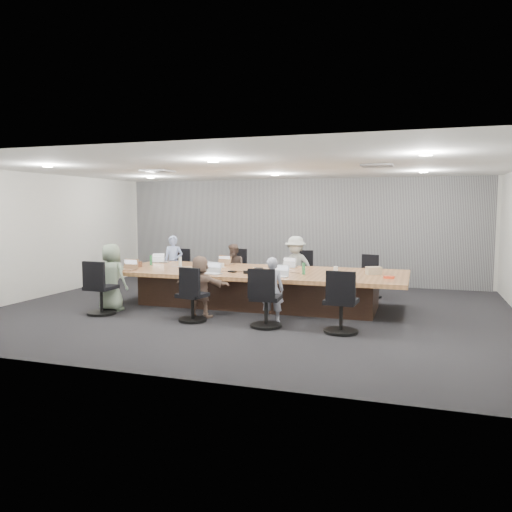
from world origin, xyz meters
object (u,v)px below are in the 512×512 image
(chair_7, at_px, (341,306))
(person_1, at_px, (234,268))
(laptop_5, at_px, (212,274))
(laptop_6, at_px, (280,277))
(chair_1, at_px, (239,274))
(chair_3, at_px, (371,282))
(person_0, at_px, (173,263))
(laptop_4, at_px, (127,270))
(laptop_1, at_px, (226,264))
(bottle_green_left, at_px, (151,260))
(snack_packet, at_px, (389,277))
(conference_table, at_px, (257,287))
(person_4, at_px, (112,277))
(person_6, at_px, (272,290))
(canvas_bag, at_px, (374,271))
(stapler, at_px, (248,272))
(laptop_0, at_px, (163,262))
(chair_2, at_px, (299,276))
(laptop_2, at_px, (290,267))
(bottle_green_right, at_px, (304,269))
(chair_4, at_px, (101,292))
(chair_5, at_px, (192,300))
(person_5, at_px, (200,287))
(chair_0, at_px, (180,273))
(person_2, at_px, (296,266))
(chair_6, at_px, (266,303))

(chair_7, xyz_separation_m, person_1, (-2.99, 3.05, 0.15))
(laptop_5, bearing_deg, laptop_6, 12.03)
(chair_1, distance_m, laptop_6, 3.05)
(chair_3, relative_size, laptop_6, 2.55)
(person_0, xyz_separation_m, laptop_4, (0.05, -2.15, 0.08))
(laptop_1, bearing_deg, bottle_green_left, 33.93)
(chair_7, height_order, laptop_4, chair_7)
(chair_3, bearing_deg, person_1, 20.58)
(laptop_4, height_order, bottle_green_left, bottle_green_left)
(laptop_4, distance_m, snack_packet, 5.26)
(conference_table, height_order, snack_packet, snack_packet)
(person_4, height_order, person_6, person_4)
(chair_3, xyz_separation_m, canvas_bag, (0.17, -1.57, 0.45))
(snack_packet, bearing_deg, canvas_bag, 124.29)
(conference_table, relative_size, laptop_4, 18.04)
(chair_3, bearing_deg, person_4, 47.03)
(conference_table, height_order, stapler, stapler)
(person_6, bearing_deg, laptop_0, -43.51)
(stapler, height_order, snack_packet, stapler)
(conference_table, bearing_deg, chair_1, 120.86)
(chair_2, xyz_separation_m, bottle_green_left, (-3.08, -1.51, 0.44))
(chair_3, bearing_deg, laptop_5, 55.71)
(laptop_2, height_order, laptop_4, same)
(laptop_6, bearing_deg, laptop_1, 139.68)
(chair_7, relative_size, stapler, 5.08)
(chair_7, bearing_deg, bottle_green_right, 128.59)
(laptop_0, bearing_deg, chair_1, -160.44)
(chair_4, distance_m, laptop_5, 2.14)
(person_4, distance_m, laptop_6, 3.33)
(laptop_4, bearing_deg, person_1, 53.97)
(bottle_green_left, bearing_deg, person_4, -89.71)
(chair_1, height_order, laptop_1, chair_1)
(chair_1, xyz_separation_m, laptop_4, (-1.57, -2.50, 0.33))
(chair_7, bearing_deg, laptop_4, 173.58)
(laptop_1, height_order, bottle_green_right, bottle_green_right)
(person_0, relative_size, person_1, 1.15)
(chair_5, relative_size, laptop_2, 2.65)
(chair_5, height_order, person_5, person_5)
(bottle_green_left, height_order, bottle_green_right, bottle_green_right)
(chair_0, relative_size, laptop_2, 2.51)
(person_1, height_order, laptop_2, person_1)
(conference_table, xyz_separation_m, person_2, (0.48, 1.35, 0.29))
(person_1, height_order, person_2, person_2)
(stapler, bearing_deg, chair_6, -61.47)
(chair_0, bearing_deg, person_6, 141.20)
(chair_5, distance_m, person_0, 3.64)
(stapler, bearing_deg, person_4, -166.57)
(bottle_green_left, bearing_deg, person_5, -38.77)
(person_6, bearing_deg, person_5, -10.72)
(conference_table, xyz_separation_m, laptop_5, (-0.67, -0.80, 0.35))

